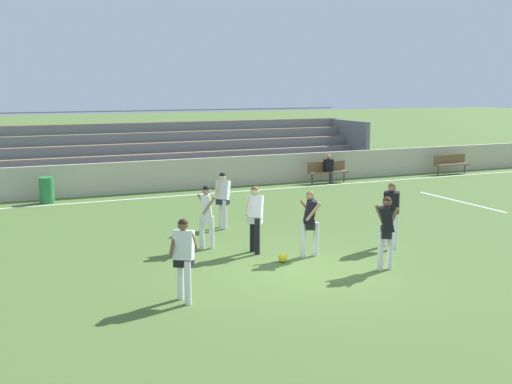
{
  "coord_description": "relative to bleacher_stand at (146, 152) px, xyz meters",
  "views": [
    {
      "loc": [
        -6.64,
        -12.16,
        4.12
      ],
      "look_at": [
        0.12,
        3.12,
        1.3
      ],
      "focal_mm": 44.79,
      "sensor_mm": 36.0,
      "label": 1
    }
  ],
  "objects": [
    {
      "name": "ground_plane",
      "position": [
        0.03,
        -14.24,
        -1.3
      ],
      "size": [
        160.0,
        160.0,
        0.0
      ],
      "primitive_type": "plane",
      "color": "#4C6B30"
    },
    {
      "name": "field_line_sideline",
      "position": [
        0.03,
        -3.67,
        -1.3
      ],
      "size": [
        44.0,
        0.12,
        0.01
      ],
      "primitive_type": "cube",
      "color": "white",
      "rests_on": "ground"
    },
    {
      "name": "field_line_penalty_mark",
      "position": [
        9.1,
        -8.9,
        -1.3
      ],
      "size": [
        0.12,
        4.4,
        0.01
      ],
      "primitive_type": "cube",
      "color": "white",
      "rests_on": "ground"
    },
    {
      "name": "sideline_wall",
      "position": [
        0.03,
        -2.37,
        -0.69
      ],
      "size": [
        48.0,
        0.16,
        1.22
      ],
      "primitive_type": "cube",
      "color": "beige",
      "rests_on": "ground"
    },
    {
      "name": "bleacher_stand",
      "position": [
        0.0,
        0.0,
        0.0
      ],
      "size": [
        20.12,
        3.6,
        3.0
      ],
      "color": "#897051",
      "rests_on": "ground"
    },
    {
      "name": "bench_far_right",
      "position": [
        7.03,
        -3.08,
        -0.76
      ],
      "size": [
        1.8,
        0.4,
        0.9
      ],
      "color": "brown",
      "rests_on": "ground"
    },
    {
      "name": "bench_near_wall_gap",
      "position": [
        13.65,
        -3.08,
        -0.76
      ],
      "size": [
        1.8,
        0.4,
        0.9
      ],
      "color": "brown",
      "rests_on": "ground"
    },
    {
      "name": "trash_bin",
      "position": [
        -4.4,
        -3.19,
        -0.85
      ],
      "size": [
        0.51,
        0.51,
        0.91
      ],
      "primitive_type": "cylinder",
      "color": "#2D7F3D",
      "rests_on": "ground"
    },
    {
      "name": "spectator_seated",
      "position": [
        7.03,
        -3.19,
        -0.6
      ],
      "size": [
        0.36,
        0.42,
        1.21
      ],
      "color": "#2D2D38",
      "rests_on": "ground"
    },
    {
      "name": "player_dark_challenging",
      "position": [
        0.67,
        -13.18,
        -0.35
      ],
      "size": [
        0.49,
        0.65,
        1.61
      ],
      "color": "white",
      "rests_on": "ground"
    },
    {
      "name": "player_white_wide_left",
      "position": [
        -0.43,
        -12.36,
        -0.3
      ],
      "size": [
        0.67,
        0.54,
        1.68
      ],
      "color": "black",
      "rests_on": "ground"
    },
    {
      "name": "player_white_dropping_back",
      "position": [
        -0.17,
        -9.47,
        -0.33
      ],
      "size": [
        0.62,
        0.52,
        1.64
      ],
      "color": "white",
      "rests_on": "ground"
    },
    {
      "name": "player_white_on_ball",
      "position": [
        -3.12,
        -15.11,
        -0.34
      ],
      "size": [
        0.69,
        0.47,
        1.63
      ],
      "color": "white",
      "rests_on": "ground"
    },
    {
      "name": "player_white_pressing_high",
      "position": [
        -1.37,
        -11.47,
        -0.34
      ],
      "size": [
        0.4,
        0.58,
        1.62
      ],
      "color": "white",
      "rests_on": "ground"
    },
    {
      "name": "player_dark_wide_right",
      "position": [
        2.96,
        -13.26,
        -0.3
      ],
      "size": [
        0.72,
        0.47,
        1.68
      ],
      "color": "white",
      "rests_on": "ground"
    },
    {
      "name": "player_dark_trailing_run",
      "position": [
        1.69,
        -14.85,
        -0.31
      ],
      "size": [
        0.48,
        0.58,
        1.67
      ],
      "color": "white",
      "rests_on": "ground"
    },
    {
      "name": "soccer_ball",
      "position": [
        -0.17,
        -13.41,
        -1.19
      ],
      "size": [
        0.22,
        0.22,
        0.22
      ],
      "primitive_type": "sphere",
      "color": "yellow",
      "rests_on": "ground"
    }
  ]
}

